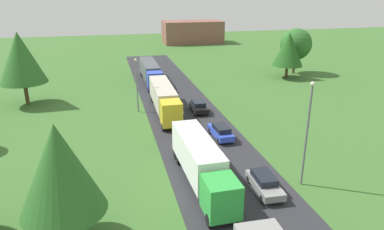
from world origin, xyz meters
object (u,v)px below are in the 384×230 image
at_px(tree_ash, 289,49).
at_px(distant_building, 193,32).
at_px(truck_fourth, 150,71).
at_px(lamppost_third, 137,82).
at_px(truck_third, 164,98).
at_px(car_fourth, 221,131).
at_px(tree_oak, 59,169).
at_px(tree_lime, 296,44).
at_px(truck_second, 201,162).
at_px(car_fifth, 199,106).
at_px(car_third, 264,183).
at_px(tree_pine, 21,58).
at_px(lamppost_second, 307,130).

relative_size(tree_ash, distant_building, 0.48).
relative_size(truck_fourth, lamppost_third, 1.90).
xyz_separation_m(truck_fourth, tree_ash, (25.43, -2.52, 3.38)).
distance_m(truck_third, car_fourth, 11.26).
xyz_separation_m(tree_oak, distant_building, (29.50, 87.10, -2.21)).
distance_m(tree_ash, tree_lime, 4.83).
bearing_deg(truck_second, tree_lime, 52.02).
bearing_deg(tree_ash, car_fifth, -144.15).
distance_m(car_third, tree_lime, 46.53).
bearing_deg(truck_fourth, lamppost_third, -103.31).
bearing_deg(lamppost_third, car_fourth, -54.36).
relative_size(car_third, tree_lime, 0.52).
distance_m(car_fifth, tree_ash, 26.38).
height_order(truck_third, tree_ash, tree_ash).
height_order(truck_third, tree_lime, tree_lime).
xyz_separation_m(truck_third, tree_lime, (29.04, 17.86, 3.59)).
relative_size(car_fifth, tree_pine, 0.40).
bearing_deg(tree_pine, distant_building, 54.97).
relative_size(truck_third, tree_oak, 1.66).
height_order(lamppost_third, tree_lime, tree_lime).
xyz_separation_m(tree_pine, tree_ash, (44.59, 5.87, -1.42)).
bearing_deg(lamppost_third, tree_ash, 24.10).
height_order(truck_second, tree_pine, tree_pine).
xyz_separation_m(lamppost_second, tree_oak, (-19.03, -3.13, 0.42)).
relative_size(truck_third, car_third, 3.07).
relative_size(car_fourth, tree_pine, 0.44).
distance_m(truck_second, tree_ash, 42.42).
relative_size(tree_oak, distant_building, 0.48).
height_order(car_fourth, lamppost_second, lamppost_second).
bearing_deg(tree_oak, car_third, 10.28).
bearing_deg(lamppost_third, tree_lime, 26.90).
bearing_deg(truck_fourth, truck_second, -90.27).
relative_size(truck_second, lamppost_third, 1.70).
bearing_deg(distant_building, truck_fourth, -112.33).
distance_m(lamppost_second, tree_oak, 19.29).
relative_size(lamppost_second, tree_pine, 0.88).
relative_size(truck_second, car_fourth, 2.76).
relative_size(truck_third, distant_building, 0.79).
distance_m(truck_third, tree_ash, 29.62).
height_order(car_fourth, tree_pine, tree_pine).
xyz_separation_m(car_third, lamppost_third, (-8.36, 23.01, 3.34)).
xyz_separation_m(car_fifth, tree_pine, (-23.53, 9.34, 6.03)).
xyz_separation_m(car_third, tree_ash, (20.75, 36.03, 4.62)).
xyz_separation_m(truck_second, car_third, (4.85, -2.37, -1.32)).
distance_m(truck_third, car_third, 22.21).
distance_m(tree_pine, distant_building, 66.23).
height_order(car_third, lamppost_second, lamppost_second).
relative_size(truck_second, car_third, 2.74).
xyz_separation_m(car_fifth, lamppost_third, (-8.05, 2.19, 3.34)).
xyz_separation_m(truck_second, tree_lime, (28.98, 37.11, 3.57)).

